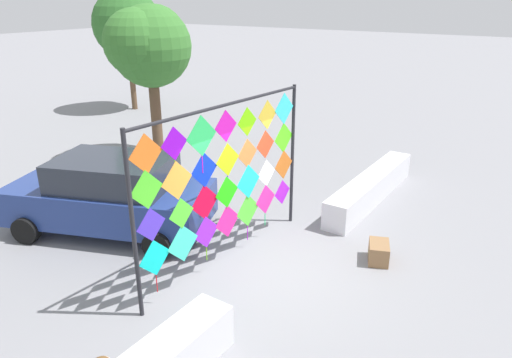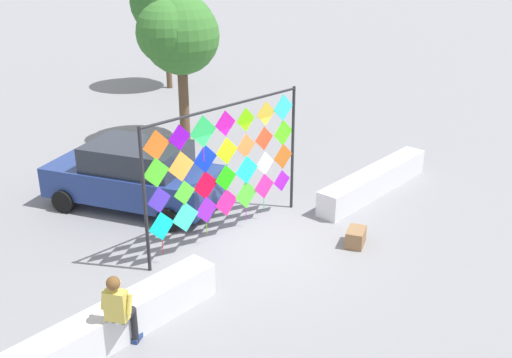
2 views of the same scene
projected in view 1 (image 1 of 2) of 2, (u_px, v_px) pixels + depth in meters
The scene contains 7 objects.
ground at pixel (262, 267), 8.79m from camera, with size 120.00×120.00×0.00m, color gray.
plaza_ledge_right at pixel (371, 187), 11.59m from camera, with size 4.30×0.57×0.64m, color silver.
kite_display_rack at pixel (226, 172), 8.38m from camera, with size 4.29×0.34×3.05m.
parked_car at pixel (111, 194), 9.90m from camera, with size 3.21×4.56×1.63m.
cardboard_box_large at pixel (379, 252), 8.93m from camera, with size 0.56×0.37×0.38m, color olive.
tree_palm_like at pixel (127, 23), 19.84m from camera, with size 3.00×2.88×5.04m.
tree_far_right at pixel (149, 45), 13.68m from camera, with size 2.61×2.38×4.53m.
Camera 1 is at (-6.37, -4.14, 4.72)m, focal length 33.13 mm.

